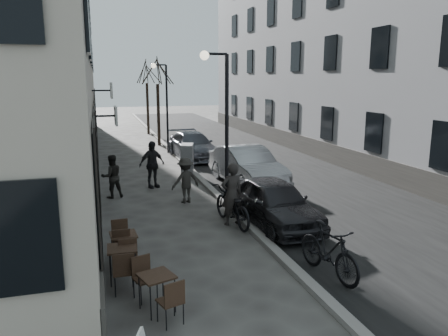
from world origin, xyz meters
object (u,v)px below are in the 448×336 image
tree_near (157,72)px  car_mid (247,166)px  bistro_set_c (124,246)px  moped (329,251)px  streetlamp_near (221,115)px  streetlamp_far (164,98)px  bistro_set_a (157,289)px  pedestrian_near (112,176)px  tree_far (146,73)px  bicycle (232,206)px  pedestrian_mid (186,180)px  car_near (274,202)px  pedestrian_far (152,164)px  car_far (193,146)px  bistro_set_b (123,260)px  utility_cabinet (187,160)px

tree_near → car_mid: bearing=-80.5°
bistro_set_c → moped: size_ratio=0.76×
streetlamp_near → streetlamp_far: (0.00, 12.00, 0.00)m
bistro_set_a → pedestrian_near: bearing=74.9°
tree_far → bistro_set_c: bearing=-97.9°
streetlamp_far → bicycle: streetlamp_far is taller
bistro_set_a → tree_near: bearing=63.4°
streetlamp_far → pedestrian_mid: bearing=-94.8°
car_near → moped: size_ratio=2.07×
bicycle → pedestrian_mid: bearing=-81.0°
streetlamp_near → pedestrian_far: bearing=113.7°
bistro_set_c → pedestrian_far: (1.55, 7.12, 0.49)m
pedestrian_near → tree_far: bearing=-115.0°
car_far → bistro_set_a: bearing=-108.8°
tree_far → bicycle: bearing=-90.3°
tree_near → pedestrian_near: bearing=-105.6°
streetlamp_far → pedestrian_mid: size_ratio=3.19×
car_mid → moped: size_ratio=2.40×
streetlamp_far → moped: bearing=-86.7°
tree_far → bistro_set_c: (-3.35, -24.17, -4.22)m
moped → tree_near: bearing=83.0°
streetlamp_near → car_near: streetlamp_near is taller
car_near → moped: 3.53m
streetlamp_near → streetlamp_far: size_ratio=1.00×
bistro_set_a → bistro_set_c: bistro_set_c is taller
streetlamp_near → car_near: (1.17, -1.57, -2.46)m
bistro_set_b → pedestrian_mid: pedestrian_mid is taller
pedestrian_near → car_far: pedestrian_near is taller
utility_cabinet → moped: utility_cabinet is taller
bistro_set_b → pedestrian_near: (0.04, 6.91, 0.33)m
tree_near → car_near: size_ratio=1.39×
tree_far → bistro_set_a: 27.00m
streetlamp_far → car_far: streetlamp_far is taller
streetlamp_near → bistro_set_c: (-3.28, -3.17, -2.71)m
utility_cabinet → bistro_set_a: bearing=-88.7°
streetlamp_far → bistro_set_b: streetlamp_far is taller
tree_near → car_mid: (1.95, -11.66, -3.88)m
streetlamp_far → utility_cabinet: bearing=-89.6°
pedestrian_near → car_far: size_ratio=0.33×
pedestrian_near → bistro_set_b: bearing=75.3°
bistro_set_b → car_near: size_ratio=0.37×
moped → pedestrian_near: bearing=108.8°
bicycle → pedestrian_near: (-3.30, 4.06, 0.22)m
bistro_set_b → utility_cabinet: utility_cabinet is taller
bistro_set_b → car_mid: size_ratio=0.32×
utility_cabinet → car_mid: car_mid is taller
pedestrian_mid → bistro_set_c: bearing=48.0°
pedestrian_near → car_far: (4.50, 6.98, -0.10)m
pedestrian_near → pedestrian_mid: 2.80m
bistro_set_a → utility_cabinet: utility_cabinet is taller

